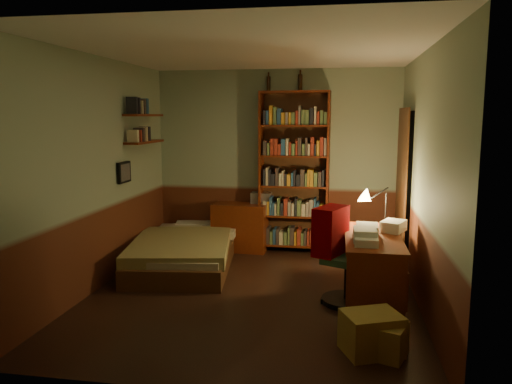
% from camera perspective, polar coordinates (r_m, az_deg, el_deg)
% --- Properties ---
extents(floor, '(3.50, 4.00, 0.02)m').
position_cam_1_polar(floor, '(5.60, -0.44, -11.69)').
color(floor, black).
rests_on(floor, ground).
extents(ceiling, '(3.50, 4.00, 0.02)m').
position_cam_1_polar(ceiling, '(5.29, -0.48, 15.96)').
color(ceiling, silver).
rests_on(ceiling, wall_back).
extents(wall_back, '(3.50, 0.02, 2.60)m').
position_cam_1_polar(wall_back, '(7.26, 2.36, 3.62)').
color(wall_back, gray).
rests_on(wall_back, ground).
extents(wall_left, '(0.02, 4.00, 2.60)m').
position_cam_1_polar(wall_left, '(5.86, -17.66, 2.01)').
color(wall_left, gray).
rests_on(wall_left, ground).
extents(wall_right, '(0.02, 4.00, 2.60)m').
position_cam_1_polar(wall_right, '(5.27, 18.73, 1.26)').
color(wall_right, gray).
rests_on(wall_right, ground).
extents(wall_front, '(3.50, 0.02, 2.60)m').
position_cam_1_polar(wall_front, '(3.35, -6.57, -2.35)').
color(wall_front, gray).
rests_on(wall_front, ground).
extents(doorway, '(0.06, 0.90, 2.00)m').
position_cam_1_polar(doorway, '(6.58, 16.53, 0.11)').
color(doorway, black).
rests_on(doorway, ground).
extents(door_trim, '(0.02, 0.98, 2.08)m').
position_cam_1_polar(door_trim, '(6.58, 16.23, 0.12)').
color(door_trim, '#462815').
rests_on(door_trim, ground).
extents(bed, '(1.41, 2.28, 0.64)m').
position_cam_1_polar(bed, '(6.65, -8.01, -5.51)').
color(bed, olive).
rests_on(bed, ground).
extents(dresser, '(0.79, 0.43, 0.69)m').
position_cam_1_polar(dresser, '(7.25, -1.84, -4.03)').
color(dresser, '#581E0C').
rests_on(dresser, ground).
extents(mini_stereo, '(0.29, 0.23, 0.16)m').
position_cam_1_polar(mini_stereo, '(7.24, 0.62, -0.65)').
color(mini_stereo, '#B2B2B7').
rests_on(mini_stereo, dresser).
extents(bookshelf, '(0.99, 0.33, 2.29)m').
position_cam_1_polar(bookshelf, '(7.09, 4.38, 2.20)').
color(bookshelf, '#581E0C').
rests_on(bookshelf, ground).
extents(bottle_left, '(0.06, 0.06, 0.21)m').
position_cam_1_polar(bottle_left, '(7.22, 1.44, 12.24)').
color(bottle_left, black).
rests_on(bottle_left, bookshelf).
extents(bottle_right, '(0.08, 0.08, 0.23)m').
position_cam_1_polar(bottle_right, '(7.16, 5.08, 12.33)').
color(bottle_right, black).
rests_on(bottle_right, bookshelf).
extents(desk, '(0.57, 1.36, 0.73)m').
position_cam_1_polar(desk, '(5.35, 13.09, -8.69)').
color(desk, '#581E0C').
rests_on(desk, ground).
extents(paper_stack, '(0.31, 0.35, 0.11)m').
position_cam_1_polar(paper_stack, '(5.49, 15.41, -3.77)').
color(paper_stack, silver).
rests_on(paper_stack, desk).
extents(desk_lamp, '(0.22, 0.22, 0.68)m').
position_cam_1_polar(desk_lamp, '(5.84, 14.67, -0.21)').
color(desk_lamp, black).
rests_on(desk_lamp, desk).
extents(office_chair, '(0.56, 0.53, 0.88)m').
position_cam_1_polar(office_chair, '(5.29, 10.41, -7.94)').
color(office_chair, '#335B37').
rests_on(office_chair, ground).
extents(red_jacket, '(0.31, 0.46, 0.51)m').
position_cam_1_polar(red_jacket, '(5.14, 8.17, -0.43)').
color(red_jacket, '#8A0002').
rests_on(red_jacket, office_chair).
extents(wall_shelf_lower, '(0.20, 0.90, 0.03)m').
position_cam_1_polar(wall_shelf_lower, '(6.78, -12.60, 5.60)').
color(wall_shelf_lower, '#581E0C').
rests_on(wall_shelf_lower, wall_left).
extents(wall_shelf_upper, '(0.20, 0.90, 0.03)m').
position_cam_1_polar(wall_shelf_upper, '(6.77, -12.70, 8.56)').
color(wall_shelf_upper, '#581E0C').
rests_on(wall_shelf_upper, wall_left).
extents(framed_picture, '(0.04, 0.32, 0.26)m').
position_cam_1_polar(framed_picture, '(6.38, -14.86, 2.19)').
color(framed_picture, black).
rests_on(framed_picture, wall_left).
extents(cardboard_box_a, '(0.56, 0.51, 0.34)m').
position_cam_1_polar(cardboard_box_a, '(4.37, 13.07, -15.43)').
color(cardboard_box_a, olive).
rests_on(cardboard_box_a, ground).
extents(cardboard_box_b, '(0.47, 0.43, 0.27)m').
position_cam_1_polar(cardboard_box_b, '(4.37, 14.12, -15.95)').
color(cardboard_box_b, olive).
rests_on(cardboard_box_b, ground).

